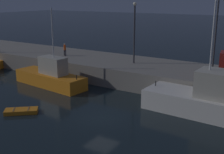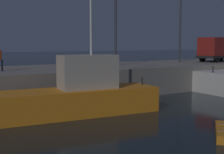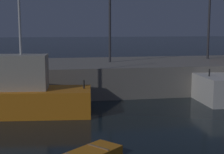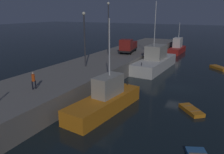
# 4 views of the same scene
# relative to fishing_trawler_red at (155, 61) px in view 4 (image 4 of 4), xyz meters

# --- Properties ---
(ground_plane) EXTENTS (320.00, 320.00, 0.00)m
(ground_plane) POSITION_rel_fishing_trawler_red_xyz_m (-8.37, -5.67, -1.39)
(ground_plane) COLOR black
(pier_quay) EXTENTS (69.41, 8.89, 2.27)m
(pier_quay) POSITION_rel_fishing_trawler_red_xyz_m (-8.37, 6.58, -0.25)
(pier_quay) COLOR gray
(pier_quay) RESTS_ON ground
(fishing_trawler_red) EXTENTS (13.06, 4.41, 11.25)m
(fishing_trawler_red) POSITION_rel_fishing_trawler_red_xyz_m (0.00, 0.00, 0.00)
(fishing_trawler_red) COLOR silver
(fishing_trawler_red) RESTS_ON ground
(fishing_boat_white) EXTENTS (8.41, 2.88, 7.19)m
(fishing_boat_white) POSITION_rel_fishing_trawler_red_xyz_m (18.25, 0.10, -0.21)
(fishing_boat_white) COLOR red
(fishing_boat_white) RESTS_ON ground
(fishing_boat_orange) EXTENTS (9.95, 3.84, 9.05)m
(fishing_boat_orange) POSITION_rel_fishing_trawler_red_xyz_m (-18.95, -0.72, -0.23)
(fishing_boat_orange) COLOR orange
(fishing_boat_orange) RESTS_ON ground
(rowboat_white_mid) EXTENTS (3.00, 2.81, 0.41)m
(rowboat_white_mid) POSITION_rel_fishing_trawler_red_xyz_m (-15.27, -8.48, -1.20)
(rowboat_white_mid) COLOR orange
(rowboat_white_mid) RESTS_ON ground
(dinghy_red_small) EXTENTS (3.46, 3.32, 0.48)m
(dinghy_red_small) POSITION_rel_fishing_trawler_red_xyz_m (5.19, -10.01, -1.17)
(dinghy_red_small) COLOR orange
(dinghy_red_small) RESTS_ON ground
(lamp_post_west) EXTENTS (0.44, 0.44, 7.37)m
(lamp_post_west) POSITION_rel_fishing_trawler_red_xyz_m (-11.73, 6.48, 5.22)
(lamp_post_west) COLOR #38383D
(lamp_post_west) RESTS_ON pier_quay
(lamp_post_east) EXTENTS (0.44, 0.44, 8.95)m
(lamp_post_east) POSITION_rel_fishing_trawler_red_xyz_m (-2.50, 7.80, 6.04)
(lamp_post_east) COLOR #38383D
(lamp_post_east) RESTS_ON pier_quay
(utility_truck) EXTENTS (6.17, 2.95, 2.64)m
(utility_truck) POSITION_rel_fishing_trawler_red_xyz_m (1.21, 5.63, 2.17)
(utility_truck) COLOR black
(utility_truck) RESTS_ON pier_quay
(dockworker) EXTENTS (0.45, 0.38, 1.72)m
(dockworker) POSITION_rel_fishing_trawler_red_xyz_m (-22.10, 5.57, 1.86)
(dockworker) COLOR black
(dockworker) RESTS_ON pier_quay
(bollard_central) EXTENTS (0.28, 0.28, 0.60)m
(bollard_central) POSITION_rel_fishing_trawler_red_xyz_m (8.06, 2.91, 1.18)
(bollard_central) COLOR black
(bollard_central) RESTS_ON pier_quay
(bollard_east) EXTENTS (0.28, 0.28, 0.49)m
(bollard_east) POSITION_rel_fishing_trawler_red_xyz_m (4.79, 3.02, 1.12)
(bollard_east) COLOR black
(bollard_east) RESTS_ON pier_quay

